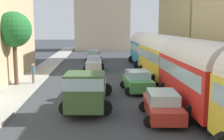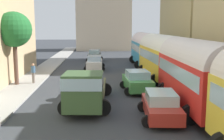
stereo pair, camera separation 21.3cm
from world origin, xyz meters
The scene contains 15 objects.
ground_plane centered at (0.00, 27.00, 0.00)m, with size 154.00×154.00×0.00m, color #34373C.
sidewalk_left centered at (-7.25, 27.00, 0.07)m, with size 2.50×70.00×0.14m, color #9C9A94.
sidewalk_right centered at (7.25, 27.00, 0.07)m, with size 2.50×70.00×0.14m, color #A29388.
building_right_3 centered at (11.13, 35.67, 7.37)m, with size 5.79×14.53×14.68m.
distant_church centered at (0.00, 57.55, 7.15)m, with size 11.00×7.04×19.42m.
parked_bus_1 centered at (4.60, 15.50, 2.29)m, with size 3.38×9.06×4.16m.
parked_bus_2 centered at (4.60, 24.50, 2.30)m, with size 3.46×8.89×4.16m.
parked_bus_3 centered at (4.60, 33.50, 2.29)m, with size 3.25×8.61×4.11m.
cargo_truck_0 centered at (-1.88, 15.65, 1.25)m, with size 3.20×7.57×2.43m.
car_0 centered at (-1.57, 30.76, 0.81)m, with size 2.37×4.16×1.62m.
car_1 centered at (-1.67, 38.34, 0.81)m, with size 2.38×4.00×1.62m.
car_2 centered at (2.15, 13.60, 0.75)m, with size 2.45×4.16×1.48m.
car_3 centered at (1.79, 19.89, 0.80)m, with size 2.50×3.89×1.61m.
pedestrian_0 centered at (-6.63, 22.85, 1.04)m, with size 0.50×0.50×1.81m.
roadside_tree_2 centered at (-7.90, 22.35, 4.60)m, with size 2.85×2.85×6.07m.
Camera 1 is at (-1.35, -0.38, 4.89)m, focal length 44.28 mm.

